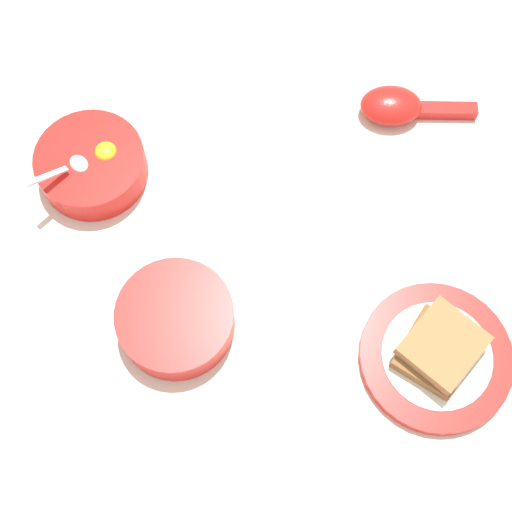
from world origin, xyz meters
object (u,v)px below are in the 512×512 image
(egg_bowl, at_px, (92,165))
(congee_bowl, at_px, (176,318))
(toast_plate, at_px, (436,357))
(soup_spoon, at_px, (398,106))
(toast_sandwich, at_px, (440,348))

(egg_bowl, xyz_separation_m, congee_bowl, (0.22, -0.06, 0.00))
(toast_plate, bearing_deg, egg_bowl, -164.23)
(congee_bowl, bearing_deg, soup_spoon, 92.48)
(toast_sandwich, bearing_deg, soup_spoon, 139.49)
(toast_sandwich, relative_size, congee_bowl, 0.72)
(egg_bowl, height_order, soup_spoon, egg_bowl)
(toast_plate, height_order, soup_spoon, soup_spoon)
(egg_bowl, bearing_deg, congee_bowl, -14.31)
(egg_bowl, relative_size, soup_spoon, 1.10)
(egg_bowl, distance_m, toast_sandwich, 0.46)
(toast_sandwich, distance_m, soup_spoon, 0.32)
(toast_plate, xyz_separation_m, soup_spoon, (-0.25, 0.21, 0.01))
(toast_sandwich, xyz_separation_m, soup_spoon, (-0.24, 0.21, -0.02))
(egg_bowl, height_order, toast_sandwich, egg_bowl)
(egg_bowl, relative_size, congee_bowl, 1.11)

